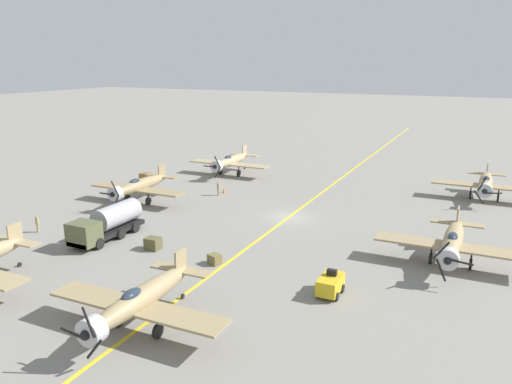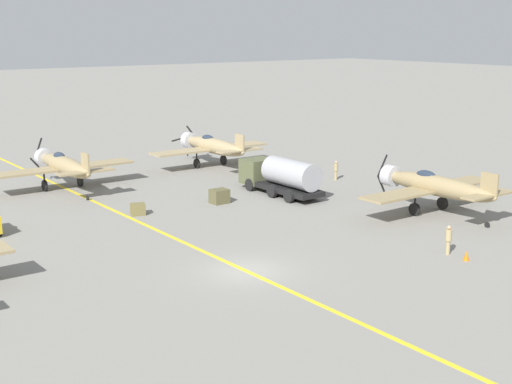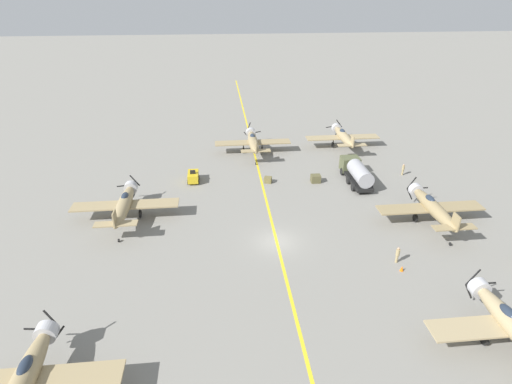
% 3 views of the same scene
% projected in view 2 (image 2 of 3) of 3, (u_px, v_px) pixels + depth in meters
% --- Properties ---
extents(ground_plane, '(400.00, 400.00, 0.00)m').
position_uv_depth(ground_plane, '(246.00, 271.00, 38.45)').
color(ground_plane, gray).
extents(taxiway_stripe, '(0.30, 160.00, 0.01)m').
position_uv_depth(taxiway_stripe, '(246.00, 271.00, 38.45)').
color(taxiway_stripe, yellow).
rests_on(taxiway_stripe, ground).
extents(airplane_far_center, '(12.00, 9.98, 3.70)m').
position_uv_depth(airplane_far_center, '(63.00, 165.00, 57.42)').
color(airplane_far_center, '#9A865D').
rests_on(airplane_far_center, ground).
extents(airplane_far_right, '(12.00, 9.98, 3.65)m').
position_uv_depth(airplane_far_right, '(212.00, 146.00, 66.82)').
color(airplane_far_right, tan).
rests_on(airplane_far_right, ground).
extents(airplane_mid_right, '(12.00, 9.98, 3.65)m').
position_uv_depth(airplane_mid_right, '(434.00, 186.00, 49.97)').
color(airplane_mid_right, '#958158').
rests_on(airplane_mid_right, ground).
extents(fuel_tanker, '(2.68, 8.00, 2.98)m').
position_uv_depth(fuel_tanker, '(280.00, 176.00, 55.84)').
color(fuel_tanker, black).
rests_on(fuel_tanker, ground).
extents(ground_crew_walking, '(0.36, 0.36, 1.66)m').
position_uv_depth(ground_crew_walking, '(336.00, 169.00, 61.41)').
color(ground_crew_walking, tan).
rests_on(ground_crew_walking, ground).
extents(ground_crew_inspecting, '(0.38, 0.38, 1.73)m').
position_uv_depth(ground_crew_inspecting, '(448.00, 239.00, 41.06)').
color(ground_crew_inspecting, tan).
rests_on(ground_crew_inspecting, ground).
extents(supply_crate_by_tanker, '(1.19, 1.09, 0.82)m').
position_uv_depth(supply_crate_by_tanker, '(138.00, 209.00, 49.91)').
color(supply_crate_by_tanker, brown).
rests_on(supply_crate_by_tanker, ground).
extents(supply_crate_mid_lane, '(1.28, 1.07, 1.06)m').
position_uv_depth(supply_crate_mid_lane, '(219.00, 196.00, 53.24)').
color(supply_crate_mid_lane, brown).
rests_on(supply_crate_mid_lane, ground).
extents(traffic_cone, '(0.36, 0.36, 0.55)m').
position_uv_depth(traffic_cone, '(466.00, 256.00, 40.16)').
color(traffic_cone, orange).
rests_on(traffic_cone, ground).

